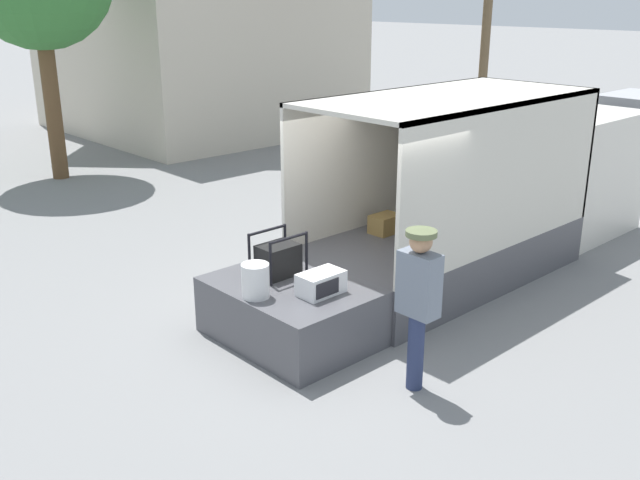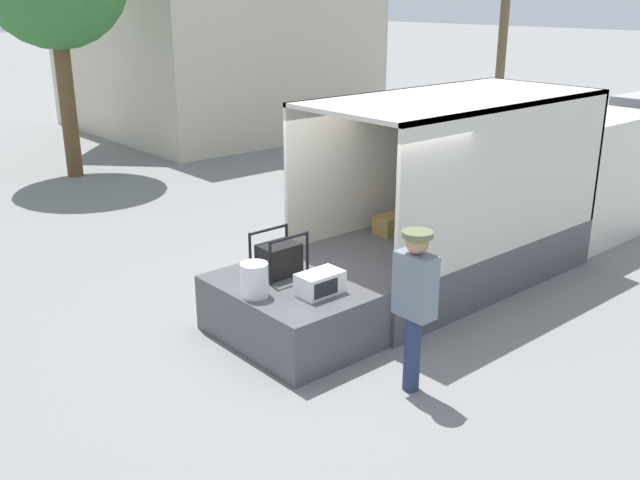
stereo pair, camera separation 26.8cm
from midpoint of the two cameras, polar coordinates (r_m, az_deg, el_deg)
ground_plane at (r=9.44m, az=2.08°, el=-6.45°), size 160.00×160.00×0.00m
box_truck at (r=12.10m, az=16.41°, el=3.16°), size 6.85×2.10×2.73m
tailgate_deck at (r=8.84m, az=-1.46°, el=-5.70°), size 1.49×2.00×0.72m
microwave at (r=8.36m, az=0.93°, el=-3.49°), size 0.55×0.34×0.27m
portable_generator at (r=8.91m, az=-2.36°, el=-1.49°), size 0.61×0.45×0.56m
orange_bucket at (r=8.30m, az=-4.34°, el=-3.20°), size 0.33×0.33×0.41m
worker_person at (r=7.49m, az=8.62°, el=-4.31°), size 0.32×0.44×1.81m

